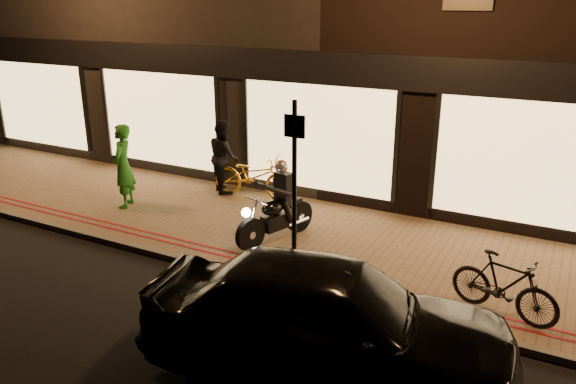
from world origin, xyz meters
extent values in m
plane|color=black|center=(0.00, 0.00, 0.00)|extent=(90.00, 90.00, 0.00)
cube|color=brown|center=(0.00, 2.00, 0.06)|extent=(50.00, 4.00, 0.12)
cube|color=#59544C|center=(0.00, 0.05, 0.06)|extent=(50.00, 0.14, 0.12)
cube|color=maroon|center=(0.00, 0.45, 0.12)|extent=(50.00, 0.06, 0.01)
cube|color=maroon|center=(0.00, 0.65, 0.12)|extent=(50.00, 0.06, 0.01)
cube|color=black|center=(-6.00, 9.00, 4.25)|extent=(12.00, 10.00, 8.50)
cube|color=black|center=(0.00, 3.95, 3.15)|extent=(48.00, 0.12, 0.70)
cube|color=#FFD07F|center=(-9.00, 3.94, 1.61)|extent=(3.60, 0.06, 2.38)
cube|color=#FFD07F|center=(-4.50, 3.94, 1.61)|extent=(3.60, 0.06, 2.38)
cube|color=#FFD07F|center=(0.00, 3.94, 1.61)|extent=(3.60, 0.06, 2.38)
cube|color=#FFD07F|center=(4.50, 3.94, 1.61)|extent=(3.60, 0.06, 2.38)
cylinder|color=black|center=(0.10, 0.89, 0.44)|extent=(0.30, 0.65, 0.64)
cylinder|color=black|center=(0.48, 2.13, 0.44)|extent=(0.30, 0.65, 0.64)
cylinder|color=silver|center=(0.10, 0.89, 0.44)|extent=(0.17, 0.17, 0.14)
cylinder|color=silver|center=(0.48, 2.13, 0.44)|extent=(0.17, 0.17, 0.14)
cube|color=black|center=(0.31, 1.56, 0.52)|extent=(0.45, 0.75, 0.30)
ellipsoid|color=black|center=(0.27, 1.43, 0.82)|extent=(0.46, 0.58, 0.29)
cube|color=black|center=(0.39, 1.85, 0.82)|extent=(0.37, 0.59, 0.09)
cylinder|color=silver|center=(0.15, 1.03, 1.07)|extent=(0.58, 0.20, 0.03)
cylinder|color=silver|center=(0.12, 0.94, 0.74)|extent=(0.14, 0.33, 0.71)
sphere|color=white|center=(0.08, 0.80, 0.90)|extent=(0.21, 0.21, 0.17)
cylinder|color=silver|center=(0.55, 1.95, 0.40)|extent=(0.23, 0.55, 0.07)
cube|color=black|center=(0.36, 1.72, 1.17)|extent=(0.39, 0.31, 0.55)
sphere|color=#AAABB1|center=(0.34, 1.66, 1.58)|extent=(0.32, 0.32, 0.26)
cylinder|color=black|center=(0.11, 1.46, 1.20)|extent=(0.18, 0.61, 0.34)
cylinder|color=black|center=(0.42, 1.37, 1.20)|extent=(0.33, 0.58, 0.34)
cylinder|color=black|center=(0.21, 1.72, 0.72)|extent=(0.13, 0.27, 0.46)
cylinder|color=black|center=(0.48, 1.64, 0.72)|extent=(0.25, 0.29, 0.46)
cylinder|color=black|center=(1.34, 0.25, 1.62)|extent=(0.08, 0.08, 3.00)
cube|color=black|center=(1.34, 0.25, 2.72)|extent=(0.35, 0.03, 0.35)
imported|color=gold|center=(-1.39, 3.44, 0.65)|extent=(2.06, 0.85, 1.06)
imported|color=black|center=(4.55, 0.70, 0.61)|extent=(1.68, 0.87, 0.97)
imported|color=#22721E|center=(-3.62, 1.60, 1.06)|extent=(0.69, 0.81, 1.87)
imported|color=black|center=(-2.27, 3.54, 0.99)|extent=(1.07, 1.06, 1.75)
imported|color=black|center=(2.76, -1.58, 0.79)|extent=(4.91, 2.77, 1.58)
camera|label=1|loc=(5.19, -7.18, 4.54)|focal=35.00mm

